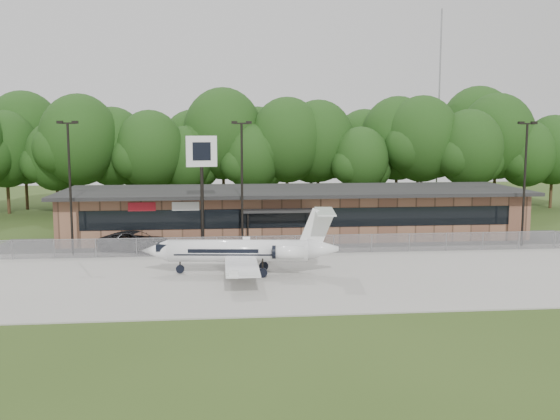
{
  "coord_description": "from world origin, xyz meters",
  "views": [
    {
      "loc": [
        -6.91,
        -31.82,
        9.51
      ],
      "look_at": [
        -2.48,
        12.0,
        3.88
      ],
      "focal_mm": 40.0,
      "sensor_mm": 36.0,
      "label": 1
    }
  ],
  "objects": [
    {
      "name": "business_jet",
      "position": [
        -5.13,
        8.57,
        1.58
      ],
      "size": [
        13.12,
        11.72,
        4.41
      ],
      "rotation": [
        0.0,
        0.0,
        -0.11
      ],
      "color": "white",
      "rests_on": "ground"
    },
    {
      "name": "terminal",
      "position": [
        -0.0,
        23.94,
        2.18
      ],
      "size": [
        41.0,
        11.65,
        4.3
      ],
      "color": "#8B5F45",
      "rests_on": "ground"
    },
    {
      "name": "radio_mast",
      "position": [
        22.0,
        48.0,
        12.5
      ],
      "size": [
        0.2,
        0.2,
        25.0
      ],
      "primitive_type": "cylinder",
      "color": "gray",
      "rests_on": "ground"
    },
    {
      "name": "light_pole_right",
      "position": [
        18.0,
        16.5,
        5.98
      ],
      "size": [
        1.55,
        0.3,
        10.23
      ],
      "color": "black",
      "rests_on": "ground"
    },
    {
      "name": "ground",
      "position": [
        0.0,
        0.0,
        0.0
      ],
      "size": [
        160.0,
        160.0,
        0.0
      ],
      "primitive_type": "plane",
      "color": "#2F4518",
      "rests_on": "ground"
    },
    {
      "name": "apron",
      "position": [
        0.0,
        8.0,
        0.04
      ],
      "size": [
        64.0,
        18.0,
        0.08
      ],
      "primitive_type": "cube",
      "color": "#9E9B93",
      "rests_on": "ground"
    },
    {
      "name": "suv",
      "position": [
        -13.39,
        17.53,
        0.81
      ],
      "size": [
        6.36,
        4.44,
        1.61
      ],
      "primitive_type": "imported",
      "rotation": [
        0.0,
        0.0,
        1.23
      ],
      "color": "#343436",
      "rests_on": "ground"
    },
    {
      "name": "treeline",
      "position": [
        0.0,
        42.0,
        7.5
      ],
      "size": [
        72.0,
        12.0,
        15.0
      ],
      "primitive_type": null,
      "color": "#1C3711",
      "rests_on": "ground"
    },
    {
      "name": "parking_lot",
      "position": [
        0.0,
        19.5,
        0.03
      ],
      "size": [
        50.0,
        9.0,
        0.06
      ],
      "primitive_type": "cube",
      "color": "#383835",
      "rests_on": "ground"
    },
    {
      "name": "light_pole_left",
      "position": [
        -18.0,
        16.5,
        5.98
      ],
      "size": [
        1.55,
        0.3,
        10.23
      ],
      "color": "black",
      "rests_on": "ground"
    },
    {
      "name": "pole_sign",
      "position": [
        -8.1,
        16.79,
        6.96
      ],
      "size": [
        2.39,
        0.68,
        9.1
      ],
      "rotation": [
        0.0,
        0.0,
        0.17
      ],
      "color": "black",
      "rests_on": "ground"
    },
    {
      "name": "light_pole_mid",
      "position": [
        -5.0,
        16.5,
        5.98
      ],
      "size": [
        1.55,
        0.3,
        10.23
      ],
      "color": "black",
      "rests_on": "ground"
    },
    {
      "name": "fence",
      "position": [
        0.0,
        15.0,
        0.78
      ],
      "size": [
        46.0,
        0.04,
        1.52
      ],
      "color": "gray",
      "rests_on": "ground"
    }
  ]
}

